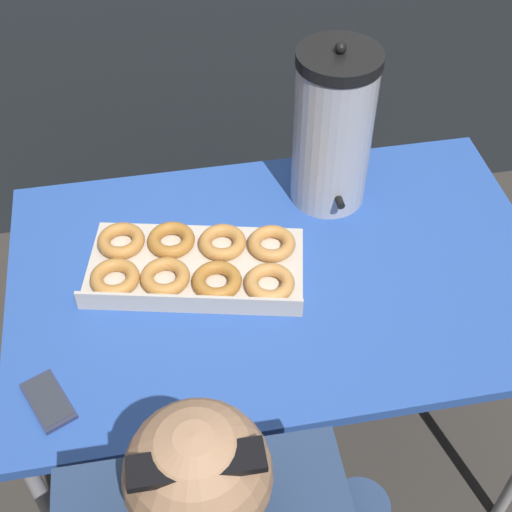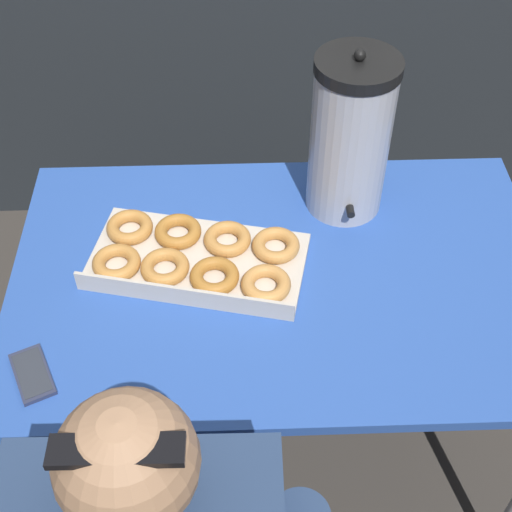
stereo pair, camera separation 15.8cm
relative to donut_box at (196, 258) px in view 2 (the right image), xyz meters
The scene contains 5 objects.
ground_plane 0.81m from the donut_box, 10.52° to the right, with size 12.00×12.00×0.00m, color #3D3833.
folding_table 0.21m from the donut_box, 10.52° to the right, with size 1.23×0.79×0.77m.
donut_box is the anchor object (origin of this frame).
coffee_urn 0.45m from the donut_box, 29.07° to the left, with size 0.19×0.22×0.43m.
cell_phone 0.44m from the donut_box, 137.66° to the right, with size 0.11×0.15×0.01m.
Camera 2 is at (-0.09, -1.08, 1.97)m, focal length 50.00 mm.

